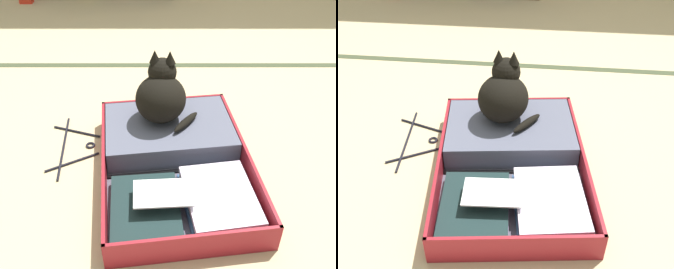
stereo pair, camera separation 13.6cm
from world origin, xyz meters
The scene contains 5 objects.
ground_plane centered at (0.00, 0.00, 0.00)m, with size 10.00×10.00×0.00m, color tan.
tatami_border centered at (0.00, 0.94, 0.00)m, with size 4.80×0.05×0.00m.
open_suitcase centered at (0.08, 0.05, 0.05)m, with size 0.67×0.87×0.11m.
black_cat centered at (0.03, 0.24, 0.22)m, with size 0.29×0.26×0.29m.
clothes_hanger centered at (-0.36, 0.17, 0.00)m, with size 0.24×0.42×0.01m.
Camera 2 is at (0.19, -1.16, 1.09)m, focal length 42.17 mm.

